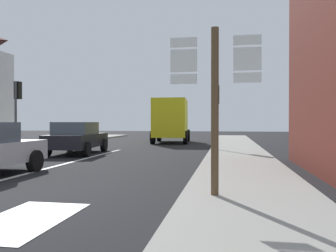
{
  "coord_description": "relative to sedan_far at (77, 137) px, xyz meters",
  "views": [
    {
      "loc": [
        5.64,
        -5.83,
        1.47
      ],
      "look_at": [
        2.95,
        9.93,
        1.29
      ],
      "focal_mm": 37.61,
      "sensor_mm": 36.0,
      "label": 1
    }
  ],
  "objects": [
    {
      "name": "route_sign_post",
      "position": [
        6.64,
        -8.82,
        1.15
      ],
      "size": [
        1.66,
        0.14,
        3.2
      ],
      "color": "brown",
      "rests_on": "ground"
    },
    {
      "name": "traffic_light_near_left",
      "position": [
        -3.84,
        1.26,
        1.88
      ],
      "size": [
        0.3,
        0.49,
        3.56
      ],
      "color": "#47474C",
      "rests_on": "ground"
    },
    {
      "name": "delivery_truck",
      "position": [
        2.91,
        9.28,
        0.89
      ],
      "size": [
        2.76,
        5.13,
        3.05
      ],
      "color": "yellow",
      "rests_on": "ground"
    },
    {
      "name": "traffic_light_near_right",
      "position": [
        6.31,
        2.05,
        1.65
      ],
      "size": [
        0.3,
        0.49,
        3.26
      ],
      "color": "#47474C",
      "rests_on": "ground"
    },
    {
      "name": "sidewalk_right",
      "position": [
        7.32,
        -1.48,
        -0.69
      ],
      "size": [
        2.61,
        44.0,
        0.14
      ],
      "primitive_type": "cube",
      "color": "gray",
      "rests_on": "ground"
    },
    {
      "name": "sedan_far",
      "position": [
        0.0,
        0.0,
        0.0
      ],
      "size": [
        2.23,
        4.32,
        1.47
      ],
      "color": "black",
      "rests_on": "ground"
    },
    {
      "name": "lane_centre_stripe",
      "position": [
        1.24,
        -3.48,
        -0.75
      ],
      "size": [
        0.16,
        12.0,
        0.01
      ],
      "primitive_type": "cube",
      "color": "silver",
      "rests_on": "ground"
    },
    {
      "name": "lane_turn_arrow",
      "position": [
        3.86,
        -10.48,
        -0.75
      ],
      "size": [
        1.2,
        2.2,
        0.01
      ],
      "primitive_type": "cube",
      "color": "silver",
      "rests_on": "ground"
    },
    {
      "name": "ground_plane",
      "position": [
        1.24,
        0.52,
        -0.76
      ],
      "size": [
        80.0,
        80.0,
        0.0
      ],
      "primitive_type": "plane",
      "color": "black"
    }
  ]
}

